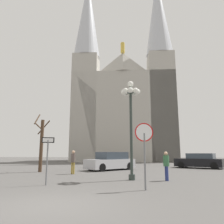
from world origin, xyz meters
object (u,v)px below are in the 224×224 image
(street_lamp, at_px, (131,108))
(pedestrian_walking, at_px, (166,163))
(cathedral, at_px, (123,99))
(pedestrian_standing, at_px, (73,160))
(one_way_arrow_sign, at_px, (47,155))
(parked_car_far_black, at_px, (199,161))
(parked_car_near_silver, at_px, (111,162))
(bare_tree, at_px, (41,143))
(stop_sign, at_px, (144,142))

(street_lamp, distance_m, pedestrian_walking, 3.69)
(cathedral, xyz_separation_m, pedestrian_standing, (-2.61, -22.08, -9.86))
(one_way_arrow_sign, bearing_deg, parked_car_far_black, 49.48)
(one_way_arrow_sign, xyz_separation_m, pedestrian_walking, (5.90, 2.22, -0.49))
(one_way_arrow_sign, relative_size, parked_car_near_silver, 0.51)
(cathedral, relative_size, pedestrian_standing, 21.00)
(bare_tree, bearing_deg, pedestrian_walking, -25.96)
(cathedral, distance_m, parked_car_near_silver, 20.86)
(cathedral, relative_size, parked_car_near_silver, 7.85)
(bare_tree, height_order, parked_car_near_silver, bare_tree)
(pedestrian_walking, bearing_deg, cathedral, 97.92)
(pedestrian_walking, bearing_deg, one_way_arrow_sign, -159.36)
(parked_car_far_black, bearing_deg, street_lamp, -123.17)
(one_way_arrow_sign, xyz_separation_m, pedestrian_standing, (-0.21, 5.30, -0.42))
(parked_car_near_silver, distance_m, parked_car_far_black, 8.95)
(bare_tree, bearing_deg, one_way_arrow_sign, -64.01)
(stop_sign, height_order, bare_tree, bare_tree)
(one_way_arrow_sign, bearing_deg, street_lamp, 30.47)
(parked_car_near_silver, bearing_deg, street_lamp, -74.22)
(street_lamp, xyz_separation_m, bare_tree, (-7.26, 4.32, -1.86))
(bare_tree, bearing_deg, parked_car_near_silver, 24.84)
(one_way_arrow_sign, xyz_separation_m, bare_tree, (-3.26, 6.68, 0.82))
(street_lamp, height_order, pedestrian_walking, street_lamp)
(one_way_arrow_sign, height_order, bare_tree, bare_tree)
(street_lamp, distance_m, pedestrian_standing, 6.00)
(cathedral, distance_m, bare_tree, 23.12)
(street_lamp, relative_size, pedestrian_standing, 3.48)
(one_way_arrow_sign, height_order, parked_car_far_black, one_way_arrow_sign)
(bare_tree, relative_size, pedestrian_walking, 3.00)
(parked_car_far_black, xyz_separation_m, pedestrian_standing, (-10.69, -6.96, 0.32))
(street_lamp, height_order, bare_tree, street_lamp)
(parked_car_far_black, relative_size, pedestrian_standing, 2.85)
(street_lamp, relative_size, parked_car_far_black, 1.22)
(pedestrian_walking, height_order, pedestrian_standing, pedestrian_standing)
(stop_sign, distance_m, bare_tree, 10.92)
(bare_tree, distance_m, parked_car_near_silver, 6.08)
(stop_sign, relative_size, pedestrian_standing, 1.68)
(cathedral, height_order, bare_tree, cathedral)
(cathedral, height_order, parked_car_far_black, cathedral)
(street_lamp, height_order, parked_car_far_black, street_lamp)
(stop_sign, height_order, one_way_arrow_sign, stop_sign)
(street_lamp, bearing_deg, one_way_arrow_sign, -149.53)
(street_lamp, height_order, pedestrian_standing, street_lamp)
(parked_car_near_silver, xyz_separation_m, pedestrian_walking, (3.82, -6.93, 0.21))
(stop_sign, distance_m, parked_car_far_black, 14.47)
(parked_car_far_black, height_order, pedestrian_walking, pedestrian_walking)
(parked_car_far_black, relative_size, pedestrian_walking, 3.02)
(bare_tree, distance_m, parked_car_far_black, 14.90)
(cathedral, bearing_deg, parked_car_near_silver, -91.00)
(street_lamp, relative_size, pedestrian_walking, 3.69)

